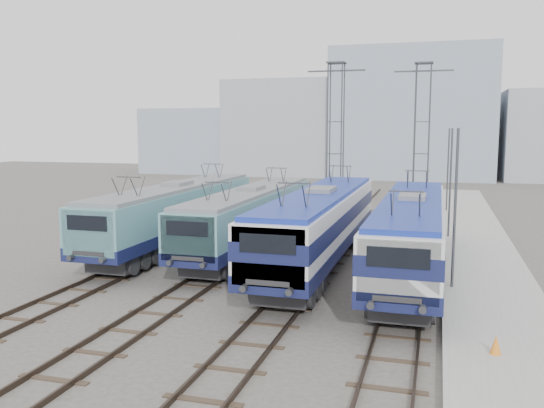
{
  "coord_description": "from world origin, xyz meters",
  "views": [
    {
      "loc": [
        7.89,
        -22.98,
        6.98
      ],
      "look_at": [
        -0.83,
        7.0,
        2.87
      ],
      "focal_mm": 38.0,
      "sensor_mm": 36.0,
      "label": 1
    }
  ],
  "objects_px": {
    "mast_rear": "(448,171)",
    "catenary_tower_east": "(422,133)",
    "locomotive_far_left": "(176,210)",
    "mast_mid": "(450,185)",
    "locomotive_center_left": "(250,214)",
    "locomotive_far_right": "(411,229)",
    "locomotive_center_right": "(320,221)",
    "mast_front": "(455,212)",
    "safety_cone": "(496,345)",
    "catenary_tower_west": "(335,133)"
  },
  "relations": [
    {
      "from": "catenary_tower_east",
      "to": "mast_rear",
      "type": "height_order",
      "value": "catenary_tower_east"
    },
    {
      "from": "locomotive_center_right",
      "to": "locomotive_far_right",
      "type": "distance_m",
      "value": 4.58
    },
    {
      "from": "catenary_tower_west",
      "to": "catenary_tower_east",
      "type": "distance_m",
      "value": 6.8
    },
    {
      "from": "locomotive_center_right",
      "to": "locomotive_far_left",
      "type": "bearing_deg",
      "value": 165.9
    },
    {
      "from": "catenary_tower_west",
      "to": "mast_mid",
      "type": "height_order",
      "value": "catenary_tower_west"
    },
    {
      "from": "mast_rear",
      "to": "catenary_tower_east",
      "type": "bearing_deg",
      "value": -136.4
    },
    {
      "from": "locomotive_center_right",
      "to": "catenary_tower_west",
      "type": "xyz_separation_m",
      "value": [
        -2.25,
        16.93,
        4.25
      ]
    },
    {
      "from": "locomotive_center_left",
      "to": "locomotive_far_right",
      "type": "bearing_deg",
      "value": -20.03
    },
    {
      "from": "catenary_tower_east",
      "to": "mast_mid",
      "type": "relative_size",
      "value": 1.71
    },
    {
      "from": "locomotive_far_left",
      "to": "mast_mid",
      "type": "relative_size",
      "value": 2.59
    },
    {
      "from": "catenary_tower_east",
      "to": "mast_rear",
      "type": "xyz_separation_m",
      "value": [
        2.1,
        2.0,
        -3.14
      ]
    },
    {
      "from": "locomotive_center_left",
      "to": "locomotive_center_right",
      "type": "distance_m",
      "value": 5.12
    },
    {
      "from": "locomotive_center_right",
      "to": "locomotive_far_right",
      "type": "relative_size",
      "value": 1.03
    },
    {
      "from": "locomotive_center_left",
      "to": "safety_cone",
      "type": "bearing_deg",
      "value": -47.05
    },
    {
      "from": "mast_mid",
      "to": "safety_cone",
      "type": "distance_m",
      "value": 19.59
    },
    {
      "from": "catenary_tower_west",
      "to": "safety_cone",
      "type": "bearing_deg",
      "value": -70.45
    },
    {
      "from": "locomotive_center_left",
      "to": "locomotive_far_right",
      "type": "xyz_separation_m",
      "value": [
        9.0,
        -3.28,
        0.16
      ]
    },
    {
      "from": "catenary_tower_west",
      "to": "locomotive_center_right",
      "type": "bearing_deg",
      "value": -82.43
    },
    {
      "from": "locomotive_far_right",
      "to": "safety_cone",
      "type": "distance_m",
      "value": 10.16
    },
    {
      "from": "locomotive_center_left",
      "to": "mast_mid",
      "type": "height_order",
      "value": "mast_mid"
    },
    {
      "from": "mast_mid",
      "to": "locomotive_far_left",
      "type": "bearing_deg",
      "value": -156.51
    },
    {
      "from": "mast_mid",
      "to": "safety_cone",
      "type": "relative_size",
      "value": 11.93
    },
    {
      "from": "catenary_tower_east",
      "to": "mast_mid",
      "type": "bearing_deg",
      "value": -78.14
    },
    {
      "from": "locomotive_center_left",
      "to": "locomotive_far_right",
      "type": "distance_m",
      "value": 9.58
    },
    {
      "from": "mast_front",
      "to": "safety_cone",
      "type": "height_order",
      "value": "mast_front"
    },
    {
      "from": "locomotive_center_right",
      "to": "mast_mid",
      "type": "distance_m",
      "value": 11.02
    },
    {
      "from": "mast_rear",
      "to": "safety_cone",
      "type": "distance_m",
      "value": 31.5
    },
    {
      "from": "locomotive_center_right",
      "to": "locomotive_far_right",
      "type": "bearing_deg",
      "value": -10.66
    },
    {
      "from": "locomotive_far_left",
      "to": "safety_cone",
      "type": "bearing_deg",
      "value": -37.59
    },
    {
      "from": "locomotive_center_right",
      "to": "locomotive_center_left",
      "type": "bearing_deg",
      "value": 151.59
    },
    {
      "from": "locomotive_far_left",
      "to": "locomotive_far_right",
      "type": "xyz_separation_m",
      "value": [
        13.5,
        -3.11,
        0.07
      ]
    },
    {
      "from": "catenary_tower_west",
      "to": "mast_rear",
      "type": "xyz_separation_m",
      "value": [
        8.6,
        4.0,
        -3.14
      ]
    },
    {
      "from": "safety_cone",
      "to": "mast_mid",
      "type": "bearing_deg",
      "value": 93.28
    },
    {
      "from": "locomotive_center_left",
      "to": "mast_front",
      "type": "bearing_deg",
      "value": -26.88
    },
    {
      "from": "locomotive_center_right",
      "to": "mast_mid",
      "type": "xyz_separation_m",
      "value": [
        6.35,
        8.93,
        1.11
      ]
    },
    {
      "from": "mast_front",
      "to": "safety_cone",
      "type": "bearing_deg",
      "value": -81.42
    },
    {
      "from": "locomotive_center_left",
      "to": "catenary_tower_east",
      "type": "xyz_separation_m",
      "value": [
        8.75,
        16.5,
        4.47
      ]
    },
    {
      "from": "locomotive_far_left",
      "to": "mast_front",
      "type": "bearing_deg",
      "value": -19.14
    },
    {
      "from": "locomotive_center_right",
      "to": "catenary_tower_east",
      "type": "relative_size",
      "value": 1.57
    },
    {
      "from": "locomotive_far_right",
      "to": "mast_mid",
      "type": "relative_size",
      "value": 2.61
    },
    {
      "from": "mast_rear",
      "to": "locomotive_center_left",
      "type": "bearing_deg",
      "value": -120.39
    },
    {
      "from": "locomotive_center_left",
      "to": "catenary_tower_west",
      "type": "height_order",
      "value": "catenary_tower_west"
    },
    {
      "from": "mast_front",
      "to": "locomotive_far_left",
      "type": "bearing_deg",
      "value": 160.86
    },
    {
      "from": "catenary_tower_west",
      "to": "mast_front",
      "type": "xyz_separation_m",
      "value": [
        8.6,
        -20.0,
        -3.14
      ]
    },
    {
      "from": "locomotive_center_right",
      "to": "safety_cone",
      "type": "height_order",
      "value": "locomotive_center_right"
    },
    {
      "from": "catenary_tower_east",
      "to": "mast_rear",
      "type": "distance_m",
      "value": 4.28
    },
    {
      "from": "mast_front",
      "to": "safety_cone",
      "type": "relative_size",
      "value": 11.93
    },
    {
      "from": "locomotive_center_right",
      "to": "locomotive_far_right",
      "type": "height_order",
      "value": "locomotive_center_right"
    },
    {
      "from": "catenary_tower_east",
      "to": "mast_front",
      "type": "xyz_separation_m",
      "value": [
        2.1,
        -22.0,
        -3.14
      ]
    },
    {
      "from": "locomotive_far_left",
      "to": "safety_cone",
      "type": "distance_m",
      "value": 20.84
    }
  ]
}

